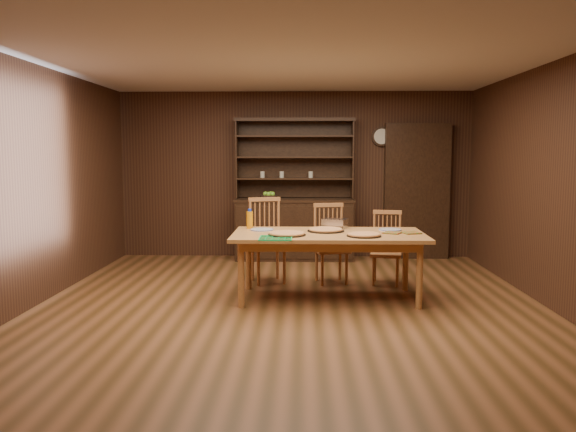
{
  "coord_description": "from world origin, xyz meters",
  "views": [
    {
      "loc": [
        0.14,
        -5.88,
        1.64
      ],
      "look_at": [
        -0.04,
        0.4,
        0.94
      ],
      "focal_mm": 35.0,
      "sensor_mm": 36.0,
      "label": 1
    }
  ],
  "objects_px": {
    "chair_left": "(266,237)",
    "dining_table": "(328,239)",
    "chair_center": "(330,241)",
    "china_hutch": "(294,221)",
    "juice_bottle": "(250,219)",
    "chair_right": "(386,245)"
  },
  "relations": [
    {
      "from": "china_hutch",
      "to": "chair_right",
      "type": "bearing_deg",
      "value": -53.55
    },
    {
      "from": "dining_table",
      "to": "juice_bottle",
      "type": "bearing_deg",
      "value": 158.94
    },
    {
      "from": "dining_table",
      "to": "chair_left",
      "type": "relative_size",
      "value": 1.99
    },
    {
      "from": "china_hutch",
      "to": "chair_right",
      "type": "distance_m",
      "value": 2.0
    },
    {
      "from": "chair_center",
      "to": "china_hutch",
      "type": "bearing_deg",
      "value": 94.85
    },
    {
      "from": "chair_center",
      "to": "dining_table",
      "type": "bearing_deg",
      "value": -106.38
    },
    {
      "from": "dining_table",
      "to": "juice_bottle",
      "type": "distance_m",
      "value": 1.0
    },
    {
      "from": "chair_left",
      "to": "juice_bottle",
      "type": "bearing_deg",
      "value": -126.74
    },
    {
      "from": "juice_bottle",
      "to": "dining_table",
      "type": "bearing_deg",
      "value": -21.06
    },
    {
      "from": "dining_table",
      "to": "juice_bottle",
      "type": "xyz_separation_m",
      "value": [
        -0.92,
        0.35,
        0.18
      ]
    },
    {
      "from": "china_hutch",
      "to": "chair_right",
      "type": "xyz_separation_m",
      "value": [
        1.19,
        -1.61,
        -0.11
      ]
    },
    {
      "from": "dining_table",
      "to": "chair_center",
      "type": "height_order",
      "value": "chair_center"
    },
    {
      "from": "chair_left",
      "to": "chair_right",
      "type": "distance_m",
      "value": 1.53
    },
    {
      "from": "dining_table",
      "to": "chair_center",
      "type": "distance_m",
      "value": 0.87
    },
    {
      "from": "dining_table",
      "to": "juice_bottle",
      "type": "height_order",
      "value": "juice_bottle"
    },
    {
      "from": "dining_table",
      "to": "chair_left",
      "type": "height_order",
      "value": "chair_left"
    },
    {
      "from": "dining_table",
      "to": "chair_center",
      "type": "xyz_separation_m",
      "value": [
        0.06,
        0.85,
        -0.15
      ]
    },
    {
      "from": "china_hutch",
      "to": "juice_bottle",
      "type": "bearing_deg",
      "value": -103.75
    },
    {
      "from": "chair_left",
      "to": "dining_table",
      "type": "bearing_deg",
      "value": -67.12
    },
    {
      "from": "chair_left",
      "to": "juice_bottle",
      "type": "distance_m",
      "value": 0.6
    },
    {
      "from": "china_hutch",
      "to": "chair_left",
      "type": "distance_m",
      "value": 1.57
    },
    {
      "from": "china_hutch",
      "to": "dining_table",
      "type": "height_order",
      "value": "china_hutch"
    }
  ]
}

